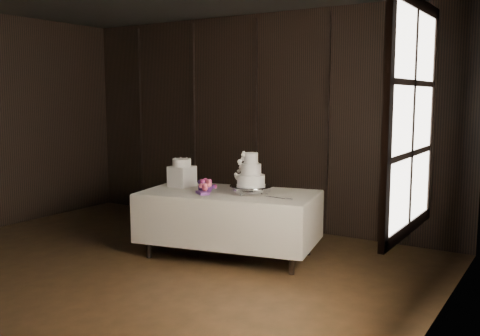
% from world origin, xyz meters
% --- Properties ---
extents(room, '(6.08, 7.08, 3.08)m').
position_xyz_m(room, '(0.00, 0.00, 1.50)').
color(room, black).
rests_on(room, ground).
extents(window, '(0.06, 1.16, 1.56)m').
position_xyz_m(window, '(2.97, 0.50, 1.70)').
color(window, black).
rests_on(window, room).
extents(display_table, '(2.16, 1.43, 0.76)m').
position_xyz_m(display_table, '(0.56, 1.94, 0.42)').
color(display_table, silver).
rests_on(display_table, ground).
extents(cake_stand, '(0.61, 0.61, 0.09)m').
position_xyz_m(cake_stand, '(0.82, 1.99, 0.81)').
color(cake_stand, silver).
rests_on(cake_stand, display_table).
extents(wedding_cake, '(0.36, 0.31, 0.38)m').
position_xyz_m(wedding_cake, '(0.80, 1.98, 1.00)').
color(wedding_cake, white).
rests_on(wedding_cake, cake_stand).
extents(bouquet, '(0.47, 0.50, 0.19)m').
position_xyz_m(bouquet, '(0.33, 1.80, 0.83)').
color(bouquet, '#BA3E4C').
rests_on(bouquet, display_table).
extents(box_pedestal, '(0.27, 0.27, 0.25)m').
position_xyz_m(box_pedestal, '(-0.14, 1.96, 0.89)').
color(box_pedestal, white).
rests_on(box_pedestal, display_table).
extents(small_cake, '(0.29, 0.29, 0.09)m').
position_xyz_m(small_cake, '(-0.14, 1.96, 1.06)').
color(small_cake, white).
rests_on(small_cake, box_pedestal).
extents(cake_knife, '(0.37, 0.07, 0.01)m').
position_xyz_m(cake_knife, '(1.18, 1.90, 0.77)').
color(cake_knife, silver).
rests_on(cake_knife, display_table).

